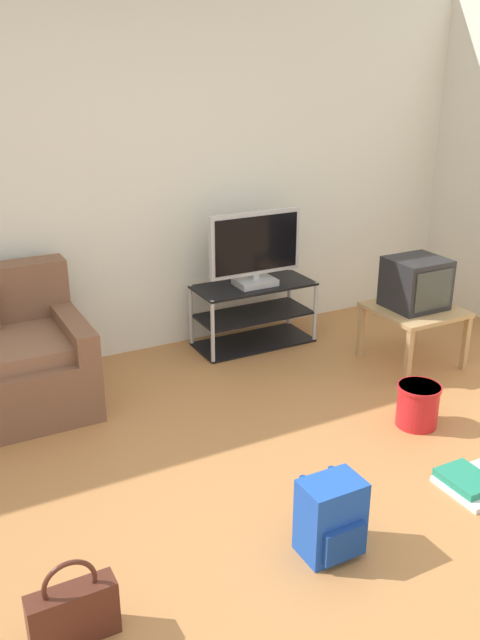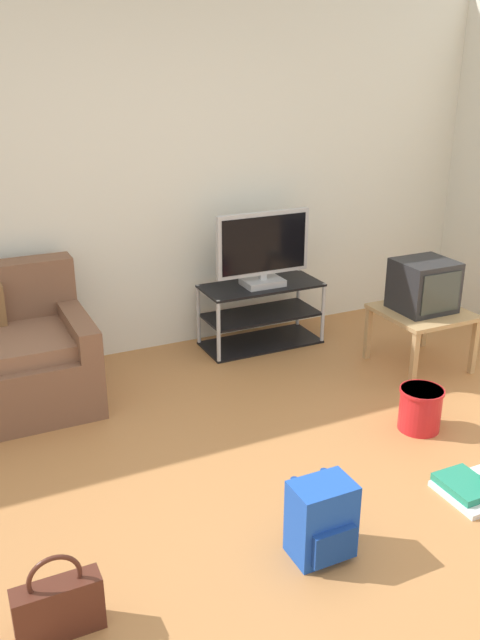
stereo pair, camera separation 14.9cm
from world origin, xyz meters
name	(u,v)px [view 1 (the left image)]	position (x,y,z in m)	size (l,w,h in m)	color
ground_plane	(289,534)	(0.00, 0.00, -0.01)	(9.00, 9.80, 0.02)	#B27542
wall_back	(113,176)	(0.00, 2.45, 1.35)	(9.00, 0.10, 2.70)	silver
tv_stand	(253,314)	(0.95, 2.09, 0.25)	(0.93, 0.42, 0.50)	black
flat_tv	(255,250)	(0.95, 2.07, 0.78)	(0.76, 0.22, 0.57)	#B2B2B7
side_table	(414,315)	(1.82, 1.23, 0.38)	(0.60, 0.60, 0.44)	tan
crt_tv	(416,283)	(1.82, 1.25, 0.62)	(0.40, 0.37, 0.37)	#232326
backpack	(331,518)	(0.09, -0.20, 0.18)	(0.28, 0.27, 0.37)	blue
handbag	(73,612)	(-1.08, -0.15, 0.14)	(0.35, 0.11, 0.38)	#4C2319
cleaning_bucket	(418,404)	(1.23, 0.50, 0.14)	(0.27, 0.27, 0.27)	red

